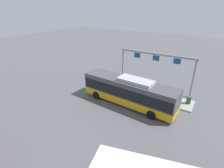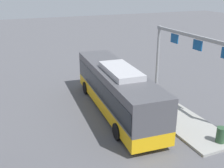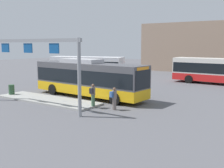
{
  "view_description": "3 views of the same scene",
  "coord_description": "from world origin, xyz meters",
  "views": [
    {
      "loc": [
        -7.9,
        16.47,
        10.93
      ],
      "look_at": [
        3.08,
        -1.32,
        1.4
      ],
      "focal_mm": 27.76,
      "sensor_mm": 36.0,
      "label": 1
    },
    {
      "loc": [
        -16.14,
        7.21,
        8.52
      ],
      "look_at": [
        2.37,
        -0.71,
        1.16
      ],
      "focal_mm": 43.95,
      "sensor_mm": 36.0,
      "label": 2
    },
    {
      "loc": [
        15.55,
        -19.31,
        4.78
      ],
      "look_at": [
        3.18,
        -0.9,
        1.56
      ],
      "focal_mm": 44.03,
      "sensor_mm": 36.0,
      "label": 3
    }
  ],
  "objects": [
    {
      "name": "platform_curb",
      "position": [
        -1.9,
        -3.32,
        0.08
      ],
      "size": [
        10.0,
        2.8,
        0.16
      ],
      "primitive_type": "cube",
      "color": "#9E9E99",
      "rests_on": "ground"
    },
    {
      "name": "person_waiting_near",
      "position": [
        3.01,
        -3.25,
        1.05
      ],
      "size": [
        0.39,
        0.56,
        1.67
      ],
      "rotation": [
        0.0,
        0.0,
        1.73
      ],
      "color": "#476B4C",
      "rests_on": "platform_curb"
    },
    {
      "name": "platform_sign_gantry",
      "position": [
        -1.11,
        -5.73,
        3.81
      ],
      "size": [
        10.32,
        0.24,
        5.2
      ],
      "color": "gray",
      "rests_on": "ground"
    },
    {
      "name": "bus_main",
      "position": [
        -0.01,
        0.0,
        1.81
      ],
      "size": [
        11.67,
        3.31,
        3.46
      ],
      "rotation": [
        0.0,
        0.0,
        -0.07
      ],
      "color": "#EAAD14",
      "rests_on": "ground"
    },
    {
      "name": "ground_plane",
      "position": [
        0.0,
        0.0,
        0.0
      ],
      "size": [
        120.0,
        120.0,
        0.0
      ],
      "primitive_type": "plane",
      "color": "#56565B"
    },
    {
      "name": "person_boarding",
      "position": [
        4.7,
        -2.9,
        0.89
      ],
      "size": [
        0.47,
        0.6,
        1.67
      ],
      "rotation": [
        0.0,
        0.0,
        1.21
      ],
      "color": "slate",
      "rests_on": "ground"
    },
    {
      "name": "trash_bin",
      "position": [
        -6.25,
        -3.64,
        0.61
      ],
      "size": [
        0.52,
        0.52,
        0.9
      ],
      "primitive_type": "cylinder",
      "color": "#2D5133",
      "rests_on": "platform_curb"
    }
  ]
}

